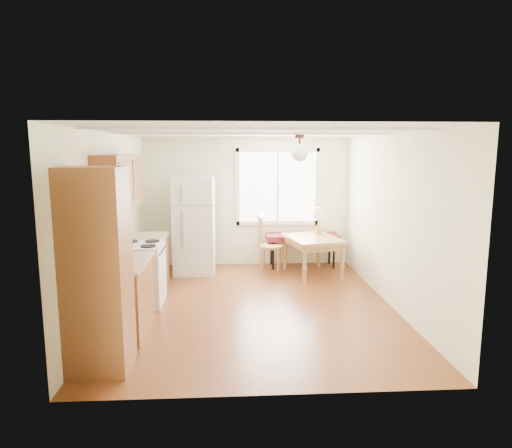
{
  "coord_description": "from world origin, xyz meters",
  "views": [
    {
      "loc": [
        -0.36,
        -6.42,
        2.26
      ],
      "look_at": [
        0.05,
        0.4,
        1.15
      ],
      "focal_mm": 32.0,
      "sensor_mm": 36.0,
      "label": 1
    }
  ],
  "objects": [
    {
      "name": "table_lamp",
      "position": [
        1.31,
        1.9,
        1.07
      ],
      "size": [
        0.29,
        0.29,
        0.5
      ],
      "rotation": [
        0.0,
        0.0,
        -0.36
      ],
      "color": "gold",
      "rests_on": "dining_table"
    },
    {
      "name": "window_unit",
      "position": [
        0.6,
        2.47,
        1.55
      ],
      "size": [
        1.64,
        0.05,
        1.51
      ],
      "color": "white",
      "rests_on": "room_shell"
    },
    {
      "name": "kitchen_run",
      "position": [
        -1.72,
        -0.63,
        0.84
      ],
      "size": [
        0.65,
        3.4,
        2.2
      ],
      "color": "brown",
      "rests_on": "ground"
    },
    {
      "name": "room_shell",
      "position": [
        0.0,
        0.0,
        1.25
      ],
      "size": [
        4.6,
        5.6,
        2.62
      ],
      "color": "#552711",
      "rests_on": "ground"
    },
    {
      "name": "bench",
      "position": [
        1.06,
        2.22,
        0.58
      ],
      "size": [
        1.4,
        0.52,
        0.65
      ],
      "rotation": [
        0.0,
        0.0,
        0.0
      ],
      "color": "#5A151F",
      "rests_on": "ground"
    },
    {
      "name": "chair",
      "position": [
        0.32,
        1.92,
        0.62
      ],
      "size": [
        0.5,
        0.5,
        1.07
      ],
      "rotation": [
        0.0,
        0.0,
        -0.25
      ],
      "color": "olive",
      "rests_on": "ground"
    },
    {
      "name": "kettle",
      "position": [
        -1.78,
        -0.52,
        1.0
      ],
      "size": [
        0.13,
        0.13,
        0.24
      ],
      "color": "red",
      "rests_on": "kitchen_run"
    },
    {
      "name": "dining_table",
      "position": [
        1.15,
        1.6,
        0.6
      ],
      "size": [
        1.08,
        1.29,
        0.7
      ],
      "rotation": [
        0.0,
        0.0,
        0.23
      ],
      "color": "olive",
      "rests_on": "ground"
    },
    {
      "name": "coffee_maker",
      "position": [
        -1.72,
        -0.81,
        1.04
      ],
      "size": [
        0.24,
        0.28,
        0.38
      ],
      "rotation": [
        0.0,
        0.0,
        -0.23
      ],
      "color": "black",
      "rests_on": "kitchen_run"
    },
    {
      "name": "pendant_light",
      "position": [
        0.7,
        0.4,
        2.24
      ],
      "size": [
        0.26,
        0.26,
        0.4
      ],
      "color": "black",
      "rests_on": "room_shell"
    },
    {
      "name": "refrigerator",
      "position": [
        -1.0,
        1.93,
        0.89
      ],
      "size": [
        0.76,
        0.78,
        1.78
      ],
      "rotation": [
        0.0,
        0.0,
        -0.04
      ],
      "color": "silver",
      "rests_on": "ground"
    }
  ]
}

